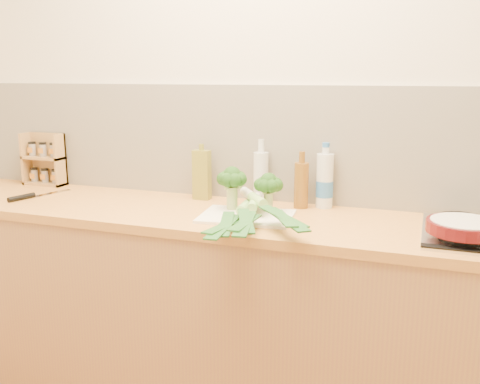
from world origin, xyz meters
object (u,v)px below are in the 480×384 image
(skillet, at_px, (465,227))
(spice_rack, at_px, (45,162))
(chefs_knife, at_px, (29,196))
(chopping_board, at_px, (247,216))

(skillet, xyz_separation_m, spice_rack, (-2.09, 0.36, 0.06))
(chefs_knife, bearing_deg, chopping_board, 15.95)
(skillet, height_order, spice_rack, spice_rack)
(chopping_board, bearing_deg, chefs_knife, 174.94)
(skillet, bearing_deg, chopping_board, 169.94)
(chopping_board, height_order, chefs_knife, chefs_knife)
(chopping_board, xyz_separation_m, skillet, (0.84, -0.07, 0.06))
(skillet, distance_m, spice_rack, 2.13)
(chopping_board, relative_size, skillet, 1.00)
(chopping_board, relative_size, spice_rack, 1.36)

